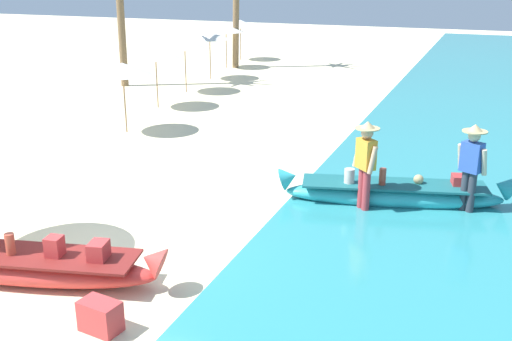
# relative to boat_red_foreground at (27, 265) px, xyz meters

# --- Properties ---
(ground_plane) EXTENTS (80.00, 80.00, 0.00)m
(ground_plane) POSITION_rel_boat_red_foreground_xyz_m (0.45, 1.21, -0.26)
(ground_plane) COLOR beige
(boat_red_foreground) EXTENTS (4.24, 1.64, 0.76)m
(boat_red_foreground) POSITION_rel_boat_red_foreground_xyz_m (0.00, 0.00, 0.00)
(boat_red_foreground) COLOR red
(boat_red_foreground) RESTS_ON ground
(boat_cyan_midground) EXTENTS (4.35, 1.70, 0.79)m
(boat_cyan_midground) POSITION_rel_boat_red_foreground_xyz_m (4.45, 4.85, 0.01)
(boat_cyan_midground) COLOR #33B2BC
(boat_cyan_midground) RESTS_ON ground
(person_vendor_hatted) EXTENTS (0.53, 0.51, 1.76)m
(person_vendor_hatted) POSITION_rel_boat_red_foreground_xyz_m (3.99, 4.32, 0.76)
(person_vendor_hatted) COLOR #B2383D
(person_vendor_hatted) RESTS_ON ground
(person_vendor_assistant) EXTENTS (0.58, 0.44, 1.73)m
(person_vendor_assistant) POSITION_rel_boat_red_foreground_xyz_m (5.77, 4.91, 0.74)
(person_vendor_assistant) COLOR #333842
(person_vendor_assistant) RESTS_ON ground
(parasol_row_0) EXTENTS (1.60, 1.60, 1.91)m
(parasol_row_0) POSITION_rel_boat_red_foreground_xyz_m (-3.32, 7.72, 1.49)
(parasol_row_0) COLOR #8E6B47
(parasol_row_0) RESTS_ON ground
(parasol_row_1) EXTENTS (1.60, 1.60, 1.91)m
(parasol_row_1) POSITION_rel_boat_red_foreground_xyz_m (-4.08, 10.74, 1.49)
(parasol_row_1) COLOR #8E6B47
(parasol_row_1) RESTS_ON ground
(parasol_row_2) EXTENTS (1.60, 1.60, 1.91)m
(parasol_row_2) POSITION_rel_boat_red_foreground_xyz_m (-4.42, 13.34, 1.49)
(parasol_row_2) COLOR #8E6B47
(parasol_row_2) RESTS_ON ground
(parasol_row_3) EXTENTS (1.60, 1.60, 1.91)m
(parasol_row_3) POSITION_rel_boat_red_foreground_xyz_m (-4.77, 16.13, 1.49)
(parasol_row_3) COLOR #8E6B47
(parasol_row_3) RESTS_ON ground
(parasol_row_4) EXTENTS (1.60, 1.60, 1.91)m
(parasol_row_4) POSITION_rel_boat_red_foreground_xyz_m (-5.34, 18.98, 1.49)
(parasol_row_4) COLOR #8E6B47
(parasol_row_4) RESTS_ON ground
(parasol_row_5) EXTENTS (1.60, 1.60, 1.91)m
(parasol_row_5) POSITION_rel_boat_red_foreground_xyz_m (-5.71, 21.50, 1.49)
(parasol_row_5) COLOR #8E6B47
(parasol_row_5) RESTS_ON ground
(cooler_box) EXTENTS (0.55, 0.39, 0.41)m
(cooler_box) POSITION_rel_boat_red_foreground_xyz_m (1.74, -0.68, -0.06)
(cooler_box) COLOR #C63838
(cooler_box) RESTS_ON ground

